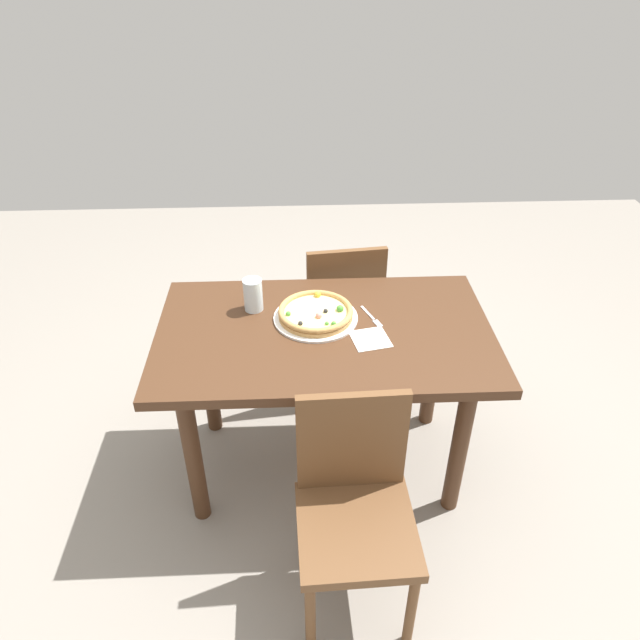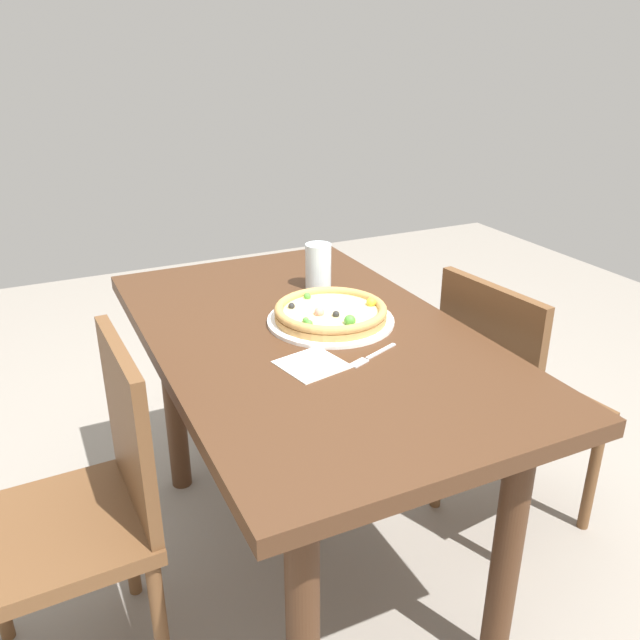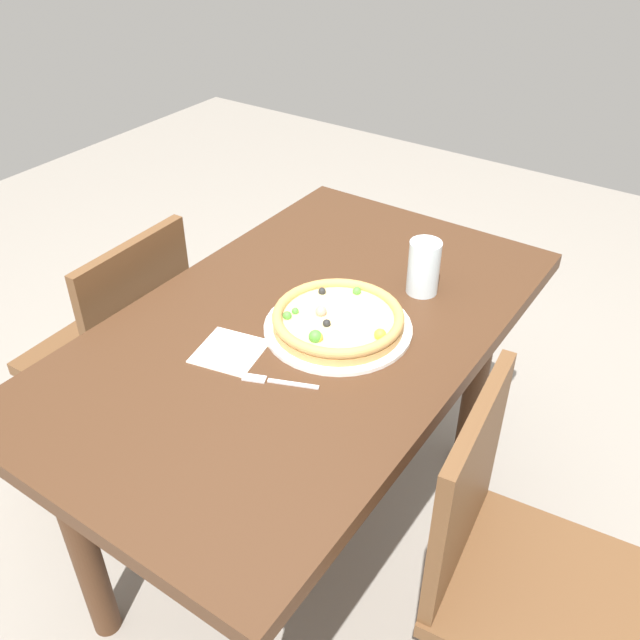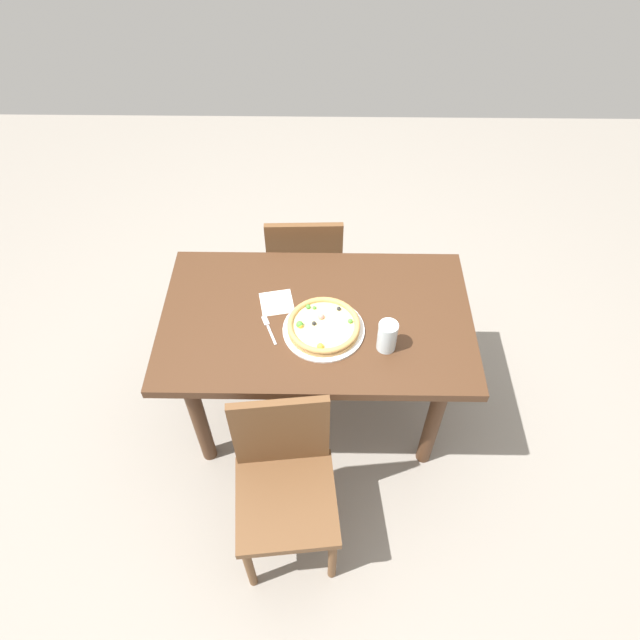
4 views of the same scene
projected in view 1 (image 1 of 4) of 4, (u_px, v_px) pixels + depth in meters
name	position (u px, v px, depth m)	size (l,w,h in m)	color
ground_plane	(324.00, 462.00, 2.77)	(6.00, 6.00, 0.00)	gray
dining_table	(324.00, 352.00, 2.40)	(1.34, 0.80, 0.77)	#472B19
chair_near	(341.00, 308.00, 3.01)	(0.44, 0.44, 0.86)	brown
chair_far	(355.00, 504.00, 2.00)	(0.41, 0.41, 0.86)	brown
plate	(316.00, 318.00, 2.40)	(0.34, 0.34, 0.01)	white
pizza	(316.00, 312.00, 2.38)	(0.31, 0.31, 0.05)	tan
fork	(373.00, 318.00, 2.40)	(0.08, 0.16, 0.00)	silver
drinking_glass	(253.00, 295.00, 2.42)	(0.08, 0.08, 0.14)	silver
napkin	(370.00, 339.00, 2.28)	(0.14, 0.14, 0.00)	white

